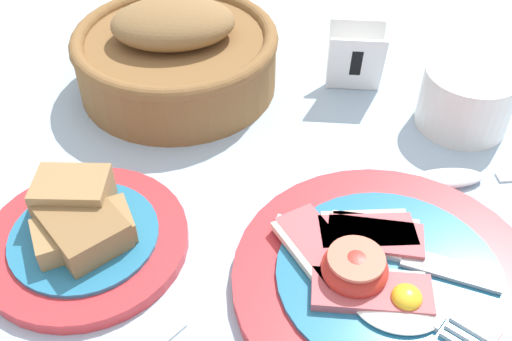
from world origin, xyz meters
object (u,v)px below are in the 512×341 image
breakfast_plate (383,276)px  sugar_cup (467,96)px  bread_plate (82,232)px  number_card (355,59)px  teaspoon_by_saucer (475,177)px  bread_basket (176,53)px

breakfast_plate → sugar_cup: (0.07, 0.23, 0.02)m
bread_plate → breakfast_plate: bearing=2.0°
breakfast_plate → sugar_cup: sugar_cup is taller
number_card → teaspoon_by_saucer: size_ratio=0.39×
sugar_cup → teaspoon_by_saucer: 0.09m
bread_basket → breakfast_plate: bearing=-44.2°
breakfast_plate → teaspoon_by_saucer: bearing=60.2°
number_card → sugar_cup: bearing=-26.6°
bread_plate → bread_basket: 0.25m
breakfast_plate → sugar_cup: size_ratio=2.65×
sugar_cup → number_card: (-0.12, 0.04, 0.00)m
teaspoon_by_saucer → number_card: bearing=-63.4°
breakfast_plate → bread_plate: bearing=-178.0°
sugar_cup → bread_basket: bread_basket is taller
sugar_cup → number_card: bearing=160.3°
teaspoon_by_saucer → breakfast_plate: bearing=42.4°
bread_basket → sugar_cup: bearing=-1.2°
breakfast_plate → sugar_cup: 0.24m
sugar_cup → teaspoon_by_saucer: bearing=-83.5°
sugar_cup → bread_basket: size_ratio=0.42×
breakfast_plate → teaspoon_by_saucer: breakfast_plate is taller
breakfast_plate → bread_plate: bread_plate is taller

